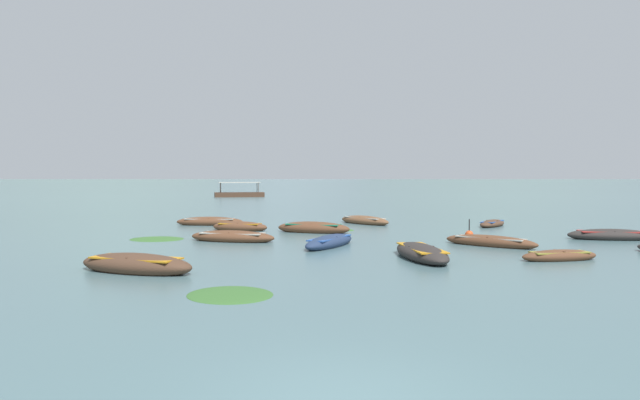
{
  "coord_description": "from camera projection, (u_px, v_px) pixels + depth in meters",
  "views": [
    {
      "loc": [
        -0.63,
        -7.11,
        3.08
      ],
      "look_at": [
        1.22,
        34.68,
        1.32
      ],
      "focal_mm": 29.95,
      "sensor_mm": 36.0,
      "label": 1
    }
  ],
  "objects": [
    {
      "name": "mountain_2",
      "position": [
        275.0,
        144.0,
        1798.8
      ],
      "size": [
        806.51,
        806.51,
        231.97
      ],
      "primitive_type": "cone",
      "color": "slate",
      "rests_on": "ground"
    },
    {
      "name": "rowboat_7",
      "position": [
        611.0,
        235.0,
        26.55
      ],
      "size": [
        4.33,
        2.08,
        0.66
      ],
      "color": "#2D2826",
      "rests_on": "ground"
    },
    {
      "name": "rowboat_11",
      "position": [
        421.0,
        253.0,
        20.34
      ],
      "size": [
        1.84,
        4.57,
        0.67
      ],
      "color": "#2D2826",
      "rests_on": "ground"
    },
    {
      "name": "rowboat_5",
      "position": [
        313.0,
        228.0,
        29.94
      ],
      "size": [
        4.42,
        2.73,
        0.76
      ],
      "color": "brown",
      "rests_on": "ground"
    },
    {
      "name": "rowboat_8",
      "position": [
        490.0,
        242.0,
        24.01
      ],
      "size": [
        3.83,
        3.61,
        0.61
      ],
      "color": "brown",
      "rests_on": "ground"
    },
    {
      "name": "ferry_0",
      "position": [
        239.0,
        194.0,
        84.65
      ],
      "size": [
        8.07,
        3.97,
        2.54
      ],
      "color": "#4C3323",
      "rests_on": "ground"
    },
    {
      "name": "weed_patch_0",
      "position": [
        157.0,
        239.0,
        26.64
      ],
      "size": [
        3.08,
        2.76,
        0.14
      ],
      "primitive_type": "ellipsoid",
      "rotation": [
        0.0,
        0.0,
        2.95
      ],
      "color": "#38662D",
      "rests_on": "ground"
    },
    {
      "name": "weed_patch_1",
      "position": [
        331.0,
        230.0,
        31.4
      ],
      "size": [
        3.37,
        2.94,
        0.14
      ],
      "primitive_type": "ellipsoid",
      "rotation": [
        0.0,
        0.0,
        2.71
      ],
      "color": "#38662D",
      "rests_on": "ground"
    },
    {
      "name": "rowboat_9",
      "position": [
        492.0,
        224.0,
        33.72
      ],
      "size": [
        2.93,
        3.29,
        0.52
      ],
      "color": "#4C3323",
      "rests_on": "ground"
    },
    {
      "name": "rowboat_6",
      "position": [
        330.0,
        242.0,
        23.89
      ],
      "size": [
        3.03,
        4.24,
        0.64
      ],
      "color": "navy",
      "rests_on": "ground"
    },
    {
      "name": "mountain_3",
      "position": [
        479.0,
        128.0,
        2129.55
      ],
      "size": [
        1499.48,
        1499.48,
        398.17
      ],
      "primitive_type": "cone",
      "color": "slate",
      "rests_on": "ground"
    },
    {
      "name": "mountain_1",
      "position": [
        109.0,
        118.0,
        1908.36
      ],
      "size": [
        1380.03,
        1380.03,
        433.12
      ],
      "primitive_type": "cone",
      "color": "slate",
      "rests_on": "ground"
    },
    {
      "name": "rowboat_10",
      "position": [
        559.0,
        256.0,
        19.89
      ],
      "size": [
        3.16,
        1.35,
        0.49
      ],
      "color": "brown",
      "rests_on": "ground"
    },
    {
      "name": "rowboat_2",
      "position": [
        240.0,
        227.0,
        31.05
      ],
      "size": [
        3.52,
        2.03,
        0.66
      ],
      "color": "brown",
      "rests_on": "ground"
    },
    {
      "name": "mooring_buoy",
      "position": [
        469.0,
        234.0,
        28.07
      ],
      "size": [
        0.42,
        0.42,
        1.02
      ],
      "color": "#DB4C1E",
      "rests_on": "ground"
    },
    {
      "name": "rowboat_12",
      "position": [
        364.0,
        221.0,
        35.57
      ],
      "size": [
        3.6,
        4.24,
        0.67
      ],
      "color": "brown",
      "rests_on": "ground"
    },
    {
      "name": "ground_plane",
      "position": [
        297.0,
        179.0,
        1504.45
      ],
      "size": [
        6000.0,
        6000.0,
        0.0
      ],
      "primitive_type": "plane",
      "color": "slate"
    },
    {
      "name": "rowboat_1",
      "position": [
        210.0,
        222.0,
        34.56
      ],
      "size": [
        4.47,
        1.57,
        0.68
      ],
      "color": "brown",
      "rests_on": "ground"
    },
    {
      "name": "rowboat_0",
      "position": [
        232.0,
        237.0,
        25.81
      ],
      "size": [
        4.5,
        2.55,
        0.66
      ],
      "color": "brown",
      "rests_on": "ground"
    },
    {
      "name": "weed_patch_3",
      "position": [
        230.0,
        295.0,
        14.0
      ],
      "size": [
        3.14,
        3.08,
        0.14
      ],
      "primitive_type": "ellipsoid",
      "rotation": [
        0.0,
        0.0,
        0.98
      ],
      "color": "#38662D",
      "rests_on": "ground"
    },
    {
      "name": "rowboat_3",
      "position": [
        136.0,
        265.0,
        17.42
      ],
      "size": [
        4.41,
        2.89,
        0.76
      ],
      "color": "#4C3323",
      "rests_on": "ground"
    }
  ]
}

